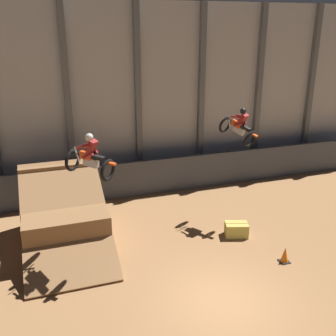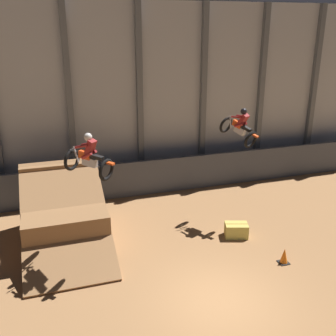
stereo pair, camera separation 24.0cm
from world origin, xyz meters
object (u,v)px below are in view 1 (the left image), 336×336
dirt_ramp (64,216)px  rider_bike_left_air (90,159)px  traffic_cone_near_ramp (285,255)px  hay_bale_trackside (236,230)px  rider_bike_right_air (239,127)px

dirt_ramp → rider_bike_left_air: size_ratio=3.27×
traffic_cone_near_ramp → hay_bale_trackside: (-0.75, 2.24, -0.00)m
traffic_cone_near_ramp → hay_bale_trackside: size_ratio=0.56×
rider_bike_left_air → traffic_cone_near_ramp: 7.66m
rider_bike_left_air → traffic_cone_near_ramp: (6.42, -1.89, -3.73)m
dirt_ramp → hay_bale_trackside: 6.89m
rider_bike_right_air → dirt_ramp: bearing=153.7°
hay_bale_trackside → rider_bike_right_air: bearing=65.5°
dirt_ramp → rider_bike_left_air: bearing=-69.8°
rider_bike_right_air → hay_bale_trackside: size_ratio=1.79×
traffic_cone_near_ramp → hay_bale_trackside: bearing=108.6°
dirt_ramp → traffic_cone_near_ramp: bearing=-30.4°
dirt_ramp → hay_bale_trackside: size_ratio=5.11×
rider_bike_right_air → traffic_cone_near_ramp: bearing=-113.5°
dirt_ramp → traffic_cone_near_ramp: size_ratio=9.17×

